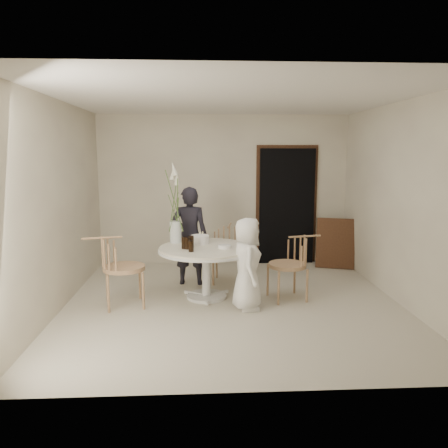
{
  "coord_description": "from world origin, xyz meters",
  "views": [
    {
      "loc": [
        -0.42,
        -5.67,
        2.01
      ],
      "look_at": [
        -0.1,
        0.3,
        1.04
      ],
      "focal_mm": 35.0,
      "sensor_mm": 36.0,
      "label": 1
    }
  ],
  "objects_px": {
    "chair_left": "(113,261)",
    "flower_vase": "(175,214)",
    "birthday_cake": "(200,240)",
    "girl": "(190,236)",
    "boy": "(247,264)",
    "chair_right": "(296,258)",
    "table": "(206,255)",
    "chair_far": "(229,245)"
  },
  "relations": [
    {
      "from": "chair_left",
      "to": "boy",
      "type": "bearing_deg",
      "value": -109.27
    },
    {
      "from": "table",
      "to": "birthday_cake",
      "type": "bearing_deg",
      "value": 111.79
    },
    {
      "from": "girl",
      "to": "boy",
      "type": "bearing_deg",
      "value": 128.05
    },
    {
      "from": "chair_far",
      "to": "chair_right",
      "type": "distance_m",
      "value": 1.29
    },
    {
      "from": "table",
      "to": "boy",
      "type": "height_order",
      "value": "boy"
    },
    {
      "from": "table",
      "to": "birthday_cake",
      "type": "distance_m",
      "value": 0.29
    },
    {
      "from": "boy",
      "to": "flower_vase",
      "type": "bearing_deg",
      "value": 49.61
    },
    {
      "from": "chair_far",
      "to": "boy",
      "type": "distance_m",
      "value": 1.35
    },
    {
      "from": "chair_far",
      "to": "girl",
      "type": "xyz_separation_m",
      "value": [
        -0.61,
        -0.18,
        0.18
      ]
    },
    {
      "from": "table",
      "to": "girl",
      "type": "distance_m",
      "value": 0.74
    },
    {
      "from": "girl",
      "to": "chair_left",
      "type": "bearing_deg",
      "value": 49.67
    },
    {
      "from": "table",
      "to": "chair_right",
      "type": "bearing_deg",
      "value": -4.27
    },
    {
      "from": "chair_left",
      "to": "birthday_cake",
      "type": "relative_size",
      "value": 3.71
    },
    {
      "from": "flower_vase",
      "to": "girl",
      "type": "bearing_deg",
      "value": 61.12
    },
    {
      "from": "chair_right",
      "to": "birthday_cake",
      "type": "relative_size",
      "value": 3.49
    },
    {
      "from": "chair_right",
      "to": "boy",
      "type": "xyz_separation_m",
      "value": [
        -0.72,
        -0.38,
        0.02
      ]
    },
    {
      "from": "chair_left",
      "to": "flower_vase",
      "type": "distance_m",
      "value": 1.13
    },
    {
      "from": "chair_left",
      "to": "birthday_cake",
      "type": "height_order",
      "value": "chair_left"
    },
    {
      "from": "table",
      "to": "chair_far",
      "type": "distance_m",
      "value": 0.94
    },
    {
      "from": "chair_far",
      "to": "girl",
      "type": "height_order",
      "value": "girl"
    },
    {
      "from": "chair_left",
      "to": "flower_vase",
      "type": "xyz_separation_m",
      "value": [
        0.78,
        0.62,
        0.52
      ]
    },
    {
      "from": "girl",
      "to": "birthday_cake",
      "type": "relative_size",
      "value": 5.88
    },
    {
      "from": "chair_right",
      "to": "girl",
      "type": "distance_m",
      "value": 1.69
    },
    {
      "from": "chair_right",
      "to": "flower_vase",
      "type": "distance_m",
      "value": 1.82
    },
    {
      "from": "boy",
      "to": "chair_far",
      "type": "bearing_deg",
      "value": 6.16
    },
    {
      "from": "chair_far",
      "to": "birthday_cake",
      "type": "distance_m",
      "value": 0.82
    },
    {
      "from": "girl",
      "to": "chair_far",
      "type": "bearing_deg",
      "value": -159.09
    },
    {
      "from": "chair_left",
      "to": "birthday_cake",
      "type": "bearing_deg",
      "value": -78.98
    },
    {
      "from": "table",
      "to": "boy",
      "type": "relative_size",
      "value": 1.1
    },
    {
      "from": "birthday_cake",
      "to": "girl",
      "type": "bearing_deg",
      "value": 108.76
    },
    {
      "from": "girl",
      "to": "boy",
      "type": "distance_m",
      "value": 1.4
    },
    {
      "from": "chair_right",
      "to": "chair_left",
      "type": "relative_size",
      "value": 0.94
    },
    {
      "from": "girl",
      "to": "table",
      "type": "bearing_deg",
      "value": 114.38
    },
    {
      "from": "chair_far",
      "to": "girl",
      "type": "relative_size",
      "value": 0.59
    },
    {
      "from": "chair_far",
      "to": "birthday_cake",
      "type": "bearing_deg",
      "value": -115.6
    },
    {
      "from": "table",
      "to": "chair_left",
      "type": "bearing_deg",
      "value": -166.44
    },
    {
      "from": "birthday_cake",
      "to": "chair_right",
      "type": "bearing_deg",
      "value": -13.17
    },
    {
      "from": "flower_vase",
      "to": "birthday_cake",
      "type": "bearing_deg",
      "value": -17.54
    },
    {
      "from": "table",
      "to": "boy",
      "type": "distance_m",
      "value": 0.71
    },
    {
      "from": "chair_right",
      "to": "boy",
      "type": "bearing_deg",
      "value": -73.62
    },
    {
      "from": "chair_right",
      "to": "girl",
      "type": "height_order",
      "value": "girl"
    },
    {
      "from": "birthday_cake",
      "to": "chair_left",
      "type": "bearing_deg",
      "value": -155.68
    }
  ]
}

